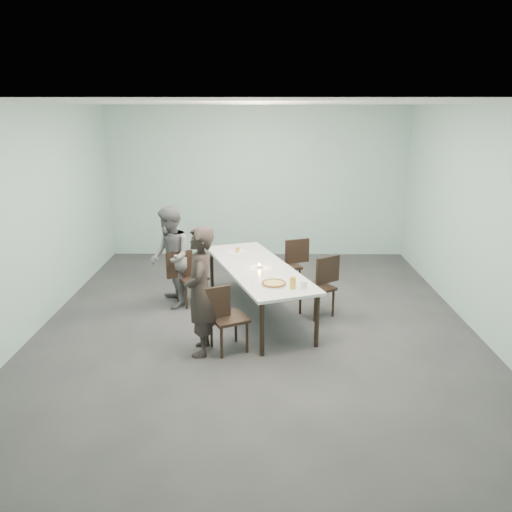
{
  "coord_description": "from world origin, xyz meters",
  "views": [
    {
      "loc": [
        0.05,
        -6.54,
        2.94
      ],
      "look_at": [
        0.0,
        -0.02,
        1.0
      ],
      "focal_mm": 35.0,
      "sensor_mm": 36.0,
      "label": 1
    }
  ],
  "objects_px": {
    "chair_near_left": "(223,314)",
    "amber_tumbler": "(238,250)",
    "chair_near_right": "(322,282)",
    "water_tumbler": "(304,285)",
    "tealight": "(259,266)",
    "chair_far_left": "(187,274)",
    "diner_near": "(200,292)",
    "pizza": "(274,284)",
    "chair_far_right": "(291,261)",
    "beer_glass": "(293,283)",
    "diner_far": "(170,257)",
    "side_plate": "(277,277)",
    "table": "(257,270)"
  },
  "relations": [
    {
      "from": "chair_near_left",
      "to": "amber_tumbler",
      "type": "bearing_deg",
      "value": 60.3
    },
    {
      "from": "chair_near_right",
      "to": "water_tumbler",
      "type": "height_order",
      "value": "chair_near_right"
    },
    {
      "from": "tealight",
      "to": "amber_tumbler",
      "type": "distance_m",
      "value": 0.87
    },
    {
      "from": "chair_far_left",
      "to": "tealight",
      "type": "height_order",
      "value": "chair_far_left"
    },
    {
      "from": "chair_near_right",
      "to": "amber_tumbler",
      "type": "bearing_deg",
      "value": -62.33
    },
    {
      "from": "diner_near",
      "to": "pizza",
      "type": "distance_m",
      "value": 0.99
    },
    {
      "from": "water_tumbler",
      "to": "tealight",
      "type": "relative_size",
      "value": 1.61
    },
    {
      "from": "chair_far_left",
      "to": "chair_far_right",
      "type": "height_order",
      "value": "same"
    },
    {
      "from": "chair_far_left",
      "to": "chair_near_right",
      "type": "xyz_separation_m",
      "value": [
        2.03,
        -0.37,
        0.0
      ]
    },
    {
      "from": "chair_near_right",
      "to": "tealight",
      "type": "height_order",
      "value": "chair_near_right"
    },
    {
      "from": "beer_glass",
      "to": "water_tumbler",
      "type": "relative_size",
      "value": 1.67
    },
    {
      "from": "diner_far",
      "to": "tealight",
      "type": "xyz_separation_m",
      "value": [
        1.35,
        -0.44,
        -0.0
      ]
    },
    {
      "from": "chair_far_left",
      "to": "water_tumbler",
      "type": "bearing_deg",
      "value": -68.68
    },
    {
      "from": "side_plate",
      "to": "chair_far_right",
      "type": "bearing_deg",
      "value": 79.67
    },
    {
      "from": "chair_near_right",
      "to": "chair_far_right",
      "type": "bearing_deg",
      "value": -102.51
    },
    {
      "from": "chair_near_left",
      "to": "beer_glass",
      "type": "xyz_separation_m",
      "value": [
        0.87,
        0.25,
        0.32
      ]
    },
    {
      "from": "diner_near",
      "to": "water_tumbler",
      "type": "bearing_deg",
      "value": 100.88
    },
    {
      "from": "chair_far_left",
      "to": "side_plate",
      "type": "distance_m",
      "value": 1.64
    },
    {
      "from": "chair_near_left",
      "to": "beer_glass",
      "type": "bearing_deg",
      "value": -10.72
    },
    {
      "from": "chair_near_right",
      "to": "chair_far_right",
      "type": "distance_m",
      "value": 1.09
    },
    {
      "from": "table",
      "to": "pizza",
      "type": "relative_size",
      "value": 8.09
    },
    {
      "from": "chair_far_right",
      "to": "water_tumbler",
      "type": "height_order",
      "value": "chair_far_right"
    },
    {
      "from": "beer_glass",
      "to": "diner_far",
      "type": "bearing_deg",
      "value": 144.1
    },
    {
      "from": "chair_near_left",
      "to": "diner_near",
      "type": "relative_size",
      "value": 0.54
    },
    {
      "from": "tealight",
      "to": "amber_tumbler",
      "type": "xyz_separation_m",
      "value": [
        -0.35,
        0.79,
        0.02
      ]
    },
    {
      "from": "amber_tumbler",
      "to": "diner_far",
      "type": "bearing_deg",
      "value": -160.58
    },
    {
      "from": "pizza",
      "to": "amber_tumbler",
      "type": "relative_size",
      "value": 4.25
    },
    {
      "from": "water_tumbler",
      "to": "tealight",
      "type": "bearing_deg",
      "value": 124.26
    },
    {
      "from": "table",
      "to": "tealight",
      "type": "height_order",
      "value": "tealight"
    },
    {
      "from": "chair_near_right",
      "to": "amber_tumbler",
      "type": "height_order",
      "value": "chair_near_right"
    },
    {
      "from": "diner_near",
      "to": "chair_near_left",
      "type": "bearing_deg",
      "value": 93.53
    },
    {
      "from": "table",
      "to": "pizza",
      "type": "height_order",
      "value": "pizza"
    },
    {
      "from": "beer_glass",
      "to": "chair_far_right",
      "type": "bearing_deg",
      "value": 87.15
    },
    {
      "from": "pizza",
      "to": "amber_tumbler",
      "type": "bearing_deg",
      "value": 109.43
    },
    {
      "from": "table",
      "to": "tealight",
      "type": "xyz_separation_m",
      "value": [
        0.03,
        -0.06,
        0.08
      ]
    },
    {
      "from": "amber_tumbler",
      "to": "side_plate",
      "type": "bearing_deg",
      "value": -64.15
    },
    {
      "from": "chair_far_right",
      "to": "amber_tumbler",
      "type": "relative_size",
      "value": 10.88
    },
    {
      "from": "chair_near_left",
      "to": "side_plate",
      "type": "distance_m",
      "value": 1.0
    },
    {
      "from": "chair_far_right",
      "to": "water_tumbler",
      "type": "relative_size",
      "value": 9.67
    },
    {
      "from": "diner_near",
      "to": "beer_glass",
      "type": "relative_size",
      "value": 10.73
    },
    {
      "from": "water_tumbler",
      "to": "diner_near",
      "type": "bearing_deg",
      "value": -167.14
    },
    {
      "from": "table",
      "to": "chair_far_left",
      "type": "relative_size",
      "value": 3.16
    },
    {
      "from": "amber_tumbler",
      "to": "chair_near_right",
      "type": "bearing_deg",
      "value": -28.91
    },
    {
      "from": "chair_near_left",
      "to": "amber_tumbler",
      "type": "height_order",
      "value": "chair_near_left"
    },
    {
      "from": "beer_glass",
      "to": "amber_tumbler",
      "type": "distance_m",
      "value": 1.81
    },
    {
      "from": "side_plate",
      "to": "water_tumbler",
      "type": "relative_size",
      "value": 2.0
    },
    {
      "from": "chair_far_left",
      "to": "pizza",
      "type": "relative_size",
      "value": 2.56
    },
    {
      "from": "diner_near",
      "to": "water_tumbler",
      "type": "distance_m",
      "value": 1.31
    },
    {
      "from": "diner_far",
      "to": "side_plate",
      "type": "xyz_separation_m",
      "value": [
        1.59,
        -0.86,
        -0.02
      ]
    },
    {
      "from": "side_plate",
      "to": "amber_tumbler",
      "type": "distance_m",
      "value": 1.35
    }
  ]
}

